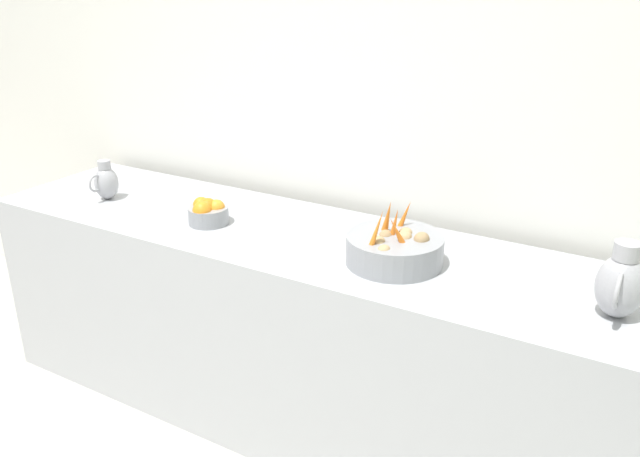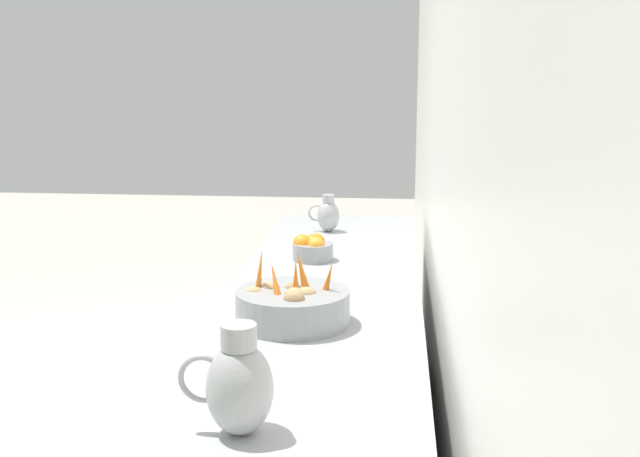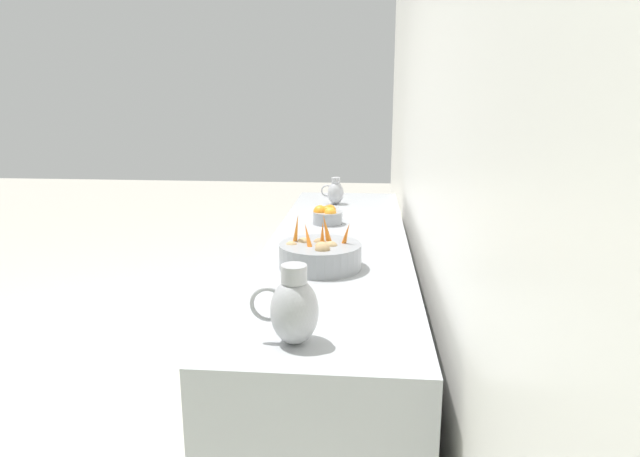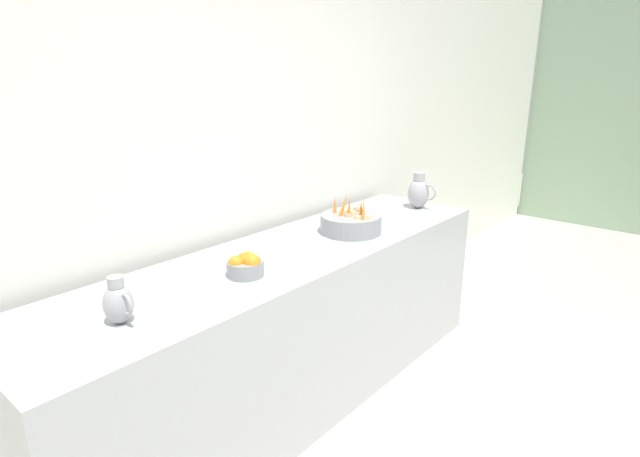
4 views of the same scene
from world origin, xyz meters
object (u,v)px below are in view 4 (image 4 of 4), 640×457
at_px(orange_bowl, 246,265).
at_px(metal_pitcher_tall, 419,192).
at_px(metal_pitcher_short, 118,302).
at_px(vegetable_colander, 351,223).

bearing_deg(orange_bowl, metal_pitcher_tall, 90.67).
xyz_separation_m(metal_pitcher_tall, metal_pitcher_short, (0.01, -2.26, -0.03)).
bearing_deg(metal_pitcher_tall, orange_bowl, -89.33).
height_order(vegetable_colander, metal_pitcher_short, vegetable_colander).
bearing_deg(metal_pitcher_tall, metal_pitcher_short, -89.78).
xyz_separation_m(vegetable_colander, metal_pitcher_tall, (0.01, 0.77, 0.05)).
xyz_separation_m(orange_bowl, metal_pitcher_tall, (-0.02, 1.64, 0.06)).
height_order(vegetable_colander, orange_bowl, vegetable_colander).
height_order(metal_pitcher_tall, metal_pitcher_short, metal_pitcher_tall).
relative_size(orange_bowl, metal_pitcher_short, 0.93).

